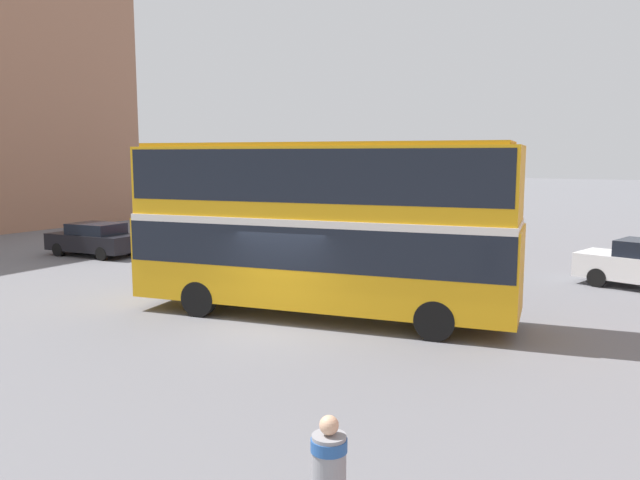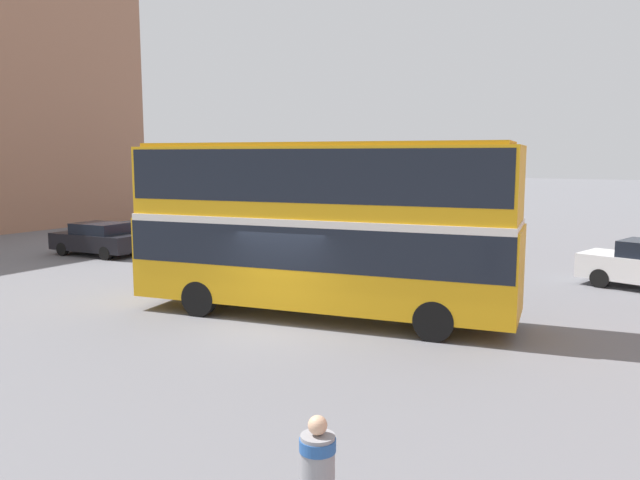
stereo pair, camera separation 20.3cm
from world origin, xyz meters
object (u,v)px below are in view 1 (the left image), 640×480
object	(u,v)px
parked_car_kerb_near	(95,239)
parked_car_side_street	(266,239)
pedestrian_foreground	(329,471)
double_decker_bus	(320,219)

from	to	relation	value
parked_car_kerb_near	parked_car_side_street	xyz separation A→B (m)	(6.83, 3.78, 0.03)
parked_car_kerb_near	parked_car_side_street	distance (m)	7.80
pedestrian_foreground	double_decker_bus	bearing A→B (deg)	-58.53
double_decker_bus	parked_car_side_street	xyz separation A→B (m)	(-7.48, 8.09, -1.99)
pedestrian_foreground	parked_car_kerb_near	world-z (taller)	pedestrian_foreground
parked_car_kerb_near	parked_car_side_street	bearing A→B (deg)	-154.74
parked_car_side_street	double_decker_bus	bearing A→B (deg)	144.32
parked_car_kerb_near	pedestrian_foreground	bearing A→B (deg)	141.97
pedestrian_foreground	parked_car_kerb_near	size ratio (longest dim) A/B	0.38
double_decker_bus	parked_car_kerb_near	distance (m)	15.08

